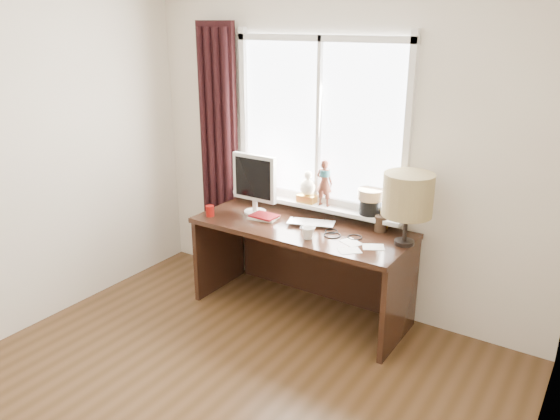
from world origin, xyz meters
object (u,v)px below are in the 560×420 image
Objects in this scene: monitor at (254,180)px; mug at (308,233)px; red_cup at (210,211)px; table_lamp at (408,196)px; desk at (307,250)px; laptop at (312,223)px.

mug is at bearing -20.87° from monitor.
red_cup is at bearing -179.02° from mug.
table_lamp is (1.28, 0.03, 0.09)m from monitor.
red_cup is at bearing -169.07° from table_lamp.
desk is at bearing 120.61° from mug.
table_lamp is (1.53, 0.30, 0.32)m from red_cup.
mug is at bearing -155.81° from table_lamp.
red_cup is 0.17× the size of table_lamp.
laptop is 0.82m from table_lamp.
desk is 1.00m from table_lamp.
desk is at bearing 178.86° from table_lamp.
red_cup is 0.18× the size of monitor.
desk is (-0.06, 0.04, -0.26)m from laptop.
red_cup is at bearing -179.55° from laptop.
monitor is (0.26, 0.26, 0.23)m from red_cup.
laptop is at bearing 114.63° from mug.
laptop is at bearing -177.99° from table_lamp.
red_cup is (-0.91, -0.02, -0.00)m from mug.
mug is at bearing 0.98° from red_cup.
table_lamp is at bearing 24.19° from mug.
laptop reaches higher than desk.
monitor is at bearing -174.25° from desk.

